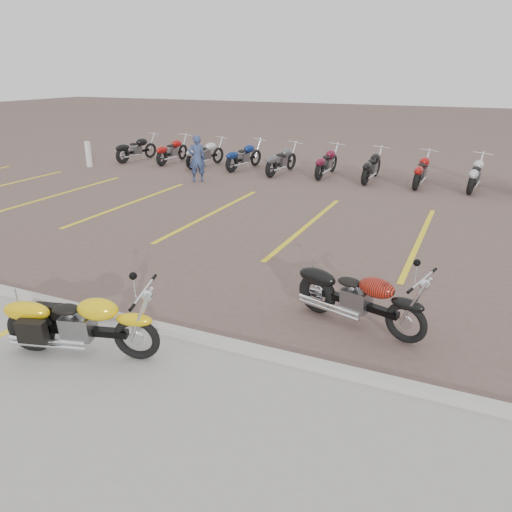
{
  "coord_description": "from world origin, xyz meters",
  "views": [
    {
      "loc": [
        3.72,
        -7.36,
        3.65
      ],
      "look_at": [
        0.55,
        -0.31,
        0.75
      ],
      "focal_mm": 35.0,
      "sensor_mm": 36.0,
      "label": 1
    }
  ],
  "objects_px": {
    "person_a": "(197,159)",
    "flame_cruiser": "(356,299)",
    "yellow_cruiser": "(79,326)",
    "bollard": "(88,154)"
  },
  "relations": [
    {
      "from": "person_a",
      "to": "flame_cruiser",
      "type": "bearing_deg",
      "value": 95.62
    },
    {
      "from": "yellow_cruiser",
      "to": "flame_cruiser",
      "type": "relative_size",
      "value": 1.02
    },
    {
      "from": "yellow_cruiser",
      "to": "person_a",
      "type": "xyz_separation_m",
      "value": [
        -4.29,
        10.36,
        0.35
      ]
    },
    {
      "from": "person_a",
      "to": "bollard",
      "type": "bearing_deg",
      "value": -43.82
    },
    {
      "from": "flame_cruiser",
      "to": "person_a",
      "type": "bearing_deg",
      "value": 149.5
    },
    {
      "from": "flame_cruiser",
      "to": "person_a",
      "type": "distance_m",
      "value": 10.97
    },
    {
      "from": "yellow_cruiser",
      "to": "bollard",
      "type": "bearing_deg",
      "value": 116.13
    },
    {
      "from": "flame_cruiser",
      "to": "bollard",
      "type": "relative_size",
      "value": 2.09
    },
    {
      "from": "flame_cruiser",
      "to": "bollard",
      "type": "height_order",
      "value": "bollard"
    },
    {
      "from": "yellow_cruiser",
      "to": "person_a",
      "type": "relative_size",
      "value": 1.34
    }
  ]
}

